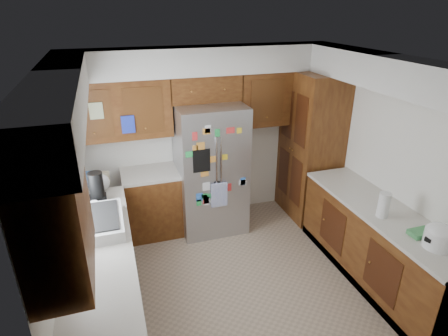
{
  "coord_description": "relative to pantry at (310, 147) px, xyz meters",
  "views": [
    {
      "loc": [
        -1.26,
        -3.34,
        2.99
      ],
      "look_at": [
        -0.08,
        0.35,
        1.28
      ],
      "focal_mm": 30.0,
      "sensor_mm": 36.0,
      "label": 1
    }
  ],
  "objects": [
    {
      "name": "floor",
      "position": [
        -1.5,
        -1.15,
        -1.07
      ],
      "size": [
        3.6,
        3.6,
        0.0
      ],
      "primitive_type": "plane",
      "color": "tan",
      "rests_on": "ground"
    },
    {
      "name": "room_shell",
      "position": [
        -1.61,
        -0.79,
        0.75
      ],
      "size": [
        3.64,
        3.24,
        2.52
      ],
      "color": "white",
      "rests_on": "ground"
    },
    {
      "name": "left_counter_run",
      "position": [
        -2.86,
        -1.12,
        -0.65
      ],
      "size": [
        1.36,
        3.2,
        0.92
      ],
      "color": "#431E0D",
      "rests_on": "ground"
    },
    {
      "name": "fridge_top_items",
      "position": [
        -1.46,
        0.22,
        1.19
      ],
      "size": [
        0.62,
        0.29,
        0.25
      ],
      "color": "blue",
      "rests_on": "bridge_cabinet"
    },
    {
      "name": "sink_assembly",
      "position": [
        -3.0,
        -1.05,
        -0.09
      ],
      "size": [
        0.52,
        0.7,
        0.37
      ],
      "color": "silver",
      "rests_on": "left_counter_run"
    },
    {
      "name": "rice_cooker",
      "position": [
        -0.0,
        -2.34,
        -0.04
      ],
      "size": [
        0.27,
        0.26,
        0.23
      ],
      "color": "white",
      "rests_on": "right_counter_run"
    },
    {
      "name": "pantry",
      "position": [
        0.0,
        0.0,
        0.0
      ],
      "size": [
        0.6,
        0.9,
        2.15
      ],
      "primitive_type": "cube",
      "color": "#431E0D",
      "rests_on": "ground"
    },
    {
      "name": "bridge_cabinet",
      "position": [
        -1.5,
        0.28,
        0.9
      ],
      "size": [
        0.96,
        0.34,
        0.35
      ],
      "primitive_type": "cube",
      "color": "#431E0D",
      "rests_on": "fridge"
    },
    {
      "name": "right_counter_run",
      "position": [
        0.0,
        -1.62,
        -0.65
      ],
      "size": [
        0.63,
        2.25,
        0.92
      ],
      "color": "#431E0D",
      "rests_on": "ground"
    },
    {
      "name": "paper_towel",
      "position": [
        -0.12,
        -1.74,
        -0.02
      ],
      "size": [
        0.12,
        0.12,
        0.27
      ],
      "primitive_type": "cylinder",
      "color": "white",
      "rests_on": "right_counter_run"
    },
    {
      "name": "fridge",
      "position": [
        -1.5,
        0.05,
        -0.17
      ],
      "size": [
        0.9,
        0.79,
        1.8
      ],
      "color": "#ABABB0",
      "rests_on": "ground"
    },
    {
      "name": "left_counter_clutter",
      "position": [
        -2.97,
        -0.33,
        -0.02
      ],
      "size": [
        0.3,
        0.78,
        0.38
      ],
      "color": "black",
      "rests_on": "left_counter_run"
    }
  ]
}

